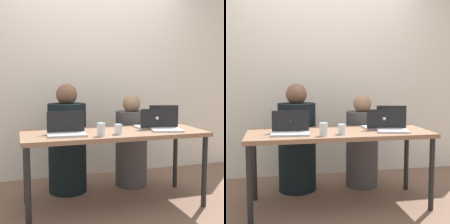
% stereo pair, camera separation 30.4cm
% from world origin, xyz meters
% --- Properties ---
extents(ground_plane, '(12.00, 12.00, 0.00)m').
position_xyz_m(ground_plane, '(0.00, 0.00, 0.00)').
color(ground_plane, brown).
extents(back_wall, '(4.54, 0.10, 2.68)m').
position_xyz_m(back_wall, '(0.00, 1.11, 1.34)').
color(back_wall, silver).
rests_on(back_wall, ground).
extents(desk, '(1.75, 0.68, 0.73)m').
position_xyz_m(desk, '(0.00, 0.00, 0.67)').
color(desk, '#825E47').
rests_on(desk, ground).
extents(person_on_left, '(0.43, 0.43, 1.19)m').
position_xyz_m(person_on_left, '(-0.37, 0.52, 0.53)').
color(person_on_left, black).
rests_on(person_on_left, ground).
extents(person_on_right, '(0.46, 0.46, 1.06)m').
position_xyz_m(person_on_right, '(0.37, 0.52, 0.47)').
color(person_on_right, '#444245').
rests_on(person_on_right, ground).
extents(laptop_back_right, '(0.35, 0.24, 0.21)m').
position_xyz_m(laptop_back_right, '(0.45, 0.08, 0.78)').
color(laptop_back_right, silver).
rests_on(laptop_back_right, desk).
extents(laptop_front_right, '(0.34, 0.31, 0.24)m').
position_xyz_m(laptop_front_right, '(0.51, -0.07, 0.79)').
color(laptop_front_right, silver).
rests_on(laptop_front_right, desk).
extents(laptop_front_left, '(0.36, 0.25, 0.21)m').
position_xyz_m(laptop_front_left, '(-0.47, -0.07, 0.78)').
color(laptop_front_left, '#AEB7BB').
rests_on(laptop_front_left, desk).
extents(water_glass_center, '(0.07, 0.07, 0.09)m').
position_xyz_m(water_glass_center, '(-0.01, -0.17, 0.77)').
color(water_glass_center, silver).
rests_on(water_glass_center, desk).
extents(water_glass_left, '(0.07, 0.07, 0.12)m').
position_xyz_m(water_glass_left, '(-0.19, -0.21, 0.78)').
color(water_glass_left, silver).
rests_on(water_glass_left, desk).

